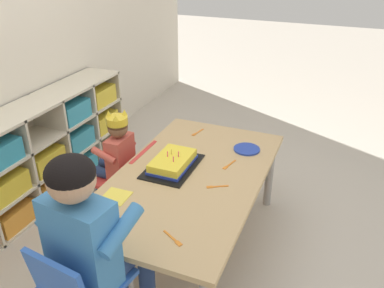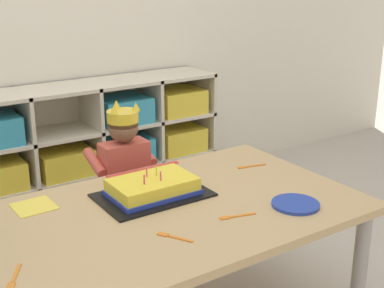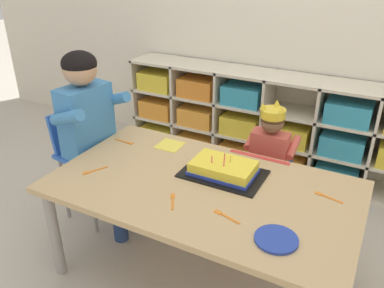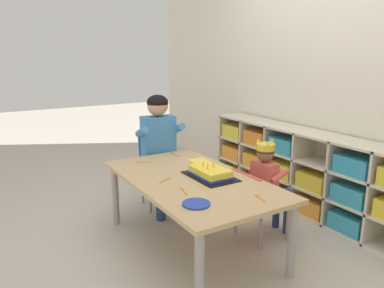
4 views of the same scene
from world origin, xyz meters
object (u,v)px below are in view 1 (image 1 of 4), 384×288
Objects in this scene: classroom_chair_blue at (130,176)px; fork_at_table_front_edge at (197,133)px; fork_scattered_mid_table at (174,239)px; paper_plate_stack at (247,149)px; child_with_crown at (115,153)px; fork_by_napkin at (229,165)px; activity_table at (189,183)px; birthday_cake_on_tray at (173,163)px; fork_beside_plate_stack at (216,187)px; adult_helper_seated at (92,233)px; fork_near_cake_tray at (103,228)px.

classroom_chair_blue is 0.56m from fork_at_table_front_edge.
classroom_chair_blue is 4.55× the size of fork_scattered_mid_table.
child_with_crown is at bearing 108.36° from paper_plate_stack.
child_with_crown is at bearing -13.65° from fork_scattered_mid_table.
fork_scattered_mid_table is at bearing -167.10° from fork_by_napkin.
fork_scattered_mid_table is (-0.54, -0.15, 0.06)m from activity_table.
child_with_crown is at bearing -89.95° from classroom_chair_blue.
fork_beside_plate_stack is at bearing -108.92° from birthday_cake_on_tray.
fork_by_napkin is at bearing -121.36° from fork_at_table_front_edge.
paper_plate_stack is at bearing 55.45° from fork_beside_plate_stack.
activity_table is at bearing -149.02° from fork_at_table_front_edge.
birthday_cake_on_tray is 0.52m from paper_plate_stack.
fork_by_napkin is at bearing -42.47° from activity_table.
activity_table is 2.61× the size of classroom_chair_blue.
birthday_cake_on_tray is at bearing 131.66° from fork_beside_plate_stack.
birthday_cake_on_tray is at bearing 78.32° from child_with_crown.
fork_scattered_mid_table is at bearing 175.25° from paper_plate_stack.
activity_table is at bearing -111.07° from birthday_cake_on_tray.
fork_scattered_mid_table is at bearing -149.92° from fork_at_table_front_edge.
classroom_chair_blue is 0.75m from fork_beside_plate_stack.
classroom_chair_blue is 4.28× the size of fork_at_table_front_edge.
child_with_crown reaches higher than fork_beside_plate_stack.
adult_helper_seated is (-0.91, -0.37, 0.33)m from classroom_chair_blue.
fork_at_table_front_edge is at bearing -44.86° from fork_scattered_mid_table.
fork_scattered_mid_table is at bearing -134.22° from adult_helper_seated.
classroom_chair_blue is at bearing 133.61° from fork_beside_plate_stack.
adult_helper_seated reaches higher than classroom_chair_blue.
child_with_crown is at bearing -149.24° from fork_near_cake_tray.
classroom_chair_blue is 1.04m from adult_helper_seated.
fork_at_table_front_edge is (1.31, 0.03, -0.11)m from adult_helper_seated.
birthday_cake_on_tray is 3.12× the size of fork_at_table_front_edge.
paper_plate_stack is (0.28, -0.84, 0.06)m from child_with_crown.
fork_near_cake_tray is at bearing 161.75° from activity_table.
fork_scattered_mid_table is 0.94× the size of fork_at_table_front_edge.
fork_near_cake_tray is at bearing 38.28° from fork_scattered_mid_table.
fork_beside_plate_stack is (0.49, -0.04, 0.00)m from fork_scattered_mid_table.
classroom_chair_blue is 0.69× the size of child_with_crown.
classroom_chair_blue is at bearing -17.81° from fork_scattered_mid_table.
adult_helper_seated is (-0.76, 0.13, 0.17)m from activity_table.
fork_by_napkin is (0.80, -0.38, 0.00)m from fork_near_cake_tray.
fork_scattered_mid_table is at bearing -164.86° from activity_table.
classroom_chair_blue is at bearing 74.70° from birthday_cake_on_tray.
fork_at_table_front_edge is at bearing 4.24° from birthday_cake_on_tray.
fork_scattered_mid_table is 0.74m from fork_by_napkin.
fork_near_cake_tray is at bearing 157.54° from paper_plate_stack.
child_with_crown reaches higher than fork_near_cake_tray.
activity_table is 3.58× the size of birthday_cake_on_tray.
fork_at_table_front_edge and fork_by_napkin have the same top height.
adult_helper_seated reaches higher than fork_scattered_mid_table.
classroom_chair_blue reaches higher than fork_beside_plate_stack.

